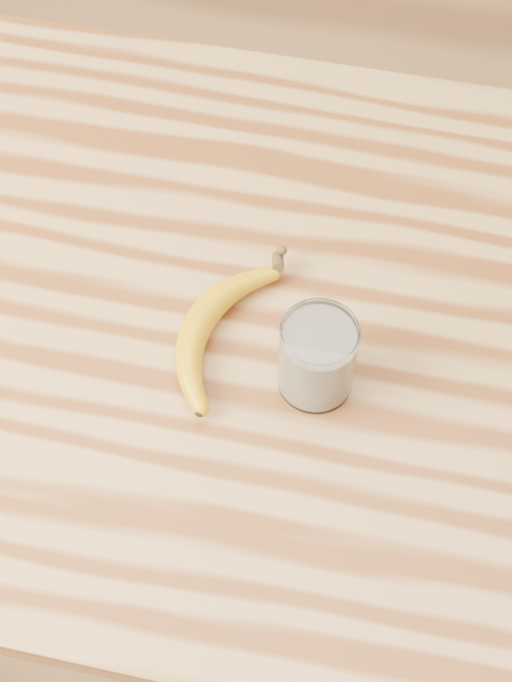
# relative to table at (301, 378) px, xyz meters

# --- Properties ---
(table) EXTENTS (1.20, 0.80, 0.90)m
(table) POSITION_rel_table_xyz_m (0.00, 0.00, 0.00)
(table) COLOR #AC7D43
(table) RESTS_ON ground
(smoothie_glass) EXTENTS (0.08, 0.08, 0.10)m
(smoothie_glass) POSITION_rel_table_xyz_m (0.02, -0.07, 0.18)
(smoothie_glass) COLOR white
(smoothie_glass) RESTS_ON table
(banana) EXTENTS (0.15, 0.29, 0.03)m
(banana) POSITION_rel_table_xyz_m (-0.11, -0.04, 0.15)
(banana) COLOR #C58805
(banana) RESTS_ON table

